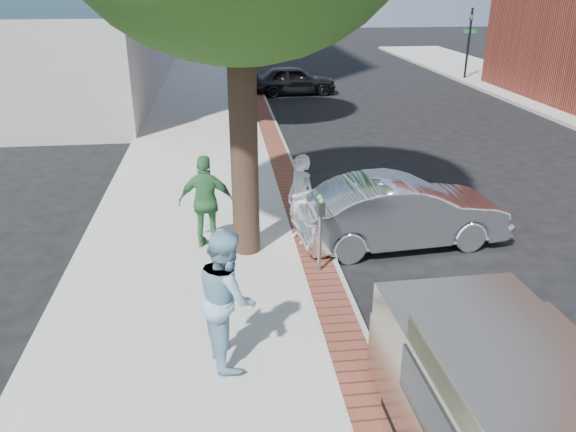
{
  "coord_description": "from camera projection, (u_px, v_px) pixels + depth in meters",
  "views": [
    {
      "loc": [
        -1.0,
        -8.2,
        5.11
      ],
      "look_at": [
        0.12,
        1.04,
        1.2
      ],
      "focal_mm": 35.0,
      "sensor_mm": 36.0,
      "label": 1
    }
  ],
  "objects": [
    {
      "name": "curb",
      "position": [
        291.0,
        161.0,
        17.01
      ],
      "size": [
        0.1,
        60.0,
        0.15
      ],
      "primitive_type": "cube",
      "color": "gray",
      "rests_on": "ground"
    },
    {
      "name": "sedan_silver",
      "position": [
        401.0,
        212.0,
        11.57
      ],
      "size": [
        4.46,
        1.91,
        1.43
      ],
      "primitive_type": "imported",
      "rotation": [
        0.0,
        0.0,
        1.66
      ],
      "color": "silver",
      "rests_on": "ground"
    },
    {
      "name": "signal_near",
      "position": [
        254.0,
        41.0,
        28.96
      ],
      "size": [
        0.7,
        0.15,
        3.8
      ],
      "color": "black",
      "rests_on": "ground"
    },
    {
      "name": "person_gray",
      "position": [
        300.0,
        199.0,
        11.28
      ],
      "size": [
        0.72,
        0.79,
        1.82
      ],
      "primitive_type": "imported",
      "rotation": [
        0.0,
        0.0,
        -1.0
      ],
      "color": "silver",
      "rests_on": "sidewalk"
    },
    {
      "name": "parking_meter",
      "position": [
        320.0,
        218.0,
        9.99
      ],
      "size": [
        0.12,
        0.32,
        1.47
      ],
      "color": "gray",
      "rests_on": "sidewalk"
    },
    {
      "name": "bg_car",
      "position": [
        294.0,
        80.0,
        27.06
      ],
      "size": [
        4.12,
        1.81,
        1.38
      ],
      "primitive_type": "imported",
      "rotation": [
        0.0,
        0.0,
        1.62
      ],
      "color": "black",
      "rests_on": "ground"
    },
    {
      "name": "person_green",
      "position": [
        207.0,
        202.0,
        11.04
      ],
      "size": [
        1.16,
        0.6,
        1.89
      ],
      "primitive_type": "imported",
      "rotation": [
        0.0,
        0.0,
        3.01
      ],
      "color": "#387C43",
      "rests_on": "sidewalk"
    },
    {
      "name": "ground",
      "position": [
        288.0,
        304.0,
        9.6
      ],
      "size": [
        120.0,
        120.0,
        0.0
      ],
      "primitive_type": "plane",
      "color": "black",
      "rests_on": "ground"
    },
    {
      "name": "signal_far",
      "position": [
        469.0,
        38.0,
        30.24
      ],
      "size": [
        0.7,
        0.15,
        3.8
      ],
      "color": "black",
      "rests_on": "ground"
    },
    {
      "name": "sidewalk",
      "position": [
        206.0,
        164.0,
        16.73
      ],
      "size": [
        5.0,
        60.0,
        0.15
      ],
      "primitive_type": "cube",
      "color": "#9E9991",
      "rests_on": "ground"
    },
    {
      "name": "brick_strip",
      "position": [
        279.0,
        159.0,
        16.94
      ],
      "size": [
        0.6,
        60.0,
        0.01
      ],
      "primitive_type": "cube",
      "color": "brown",
      "rests_on": "sidewalk"
    },
    {
      "name": "person_officer",
      "position": [
        227.0,
        297.0,
        7.62
      ],
      "size": [
        0.94,
        1.1,
        1.98
      ],
      "primitive_type": "imported",
      "rotation": [
        0.0,
        0.0,
        1.79
      ],
      "color": "#81AFC7",
      "rests_on": "sidewalk"
    }
  ]
}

